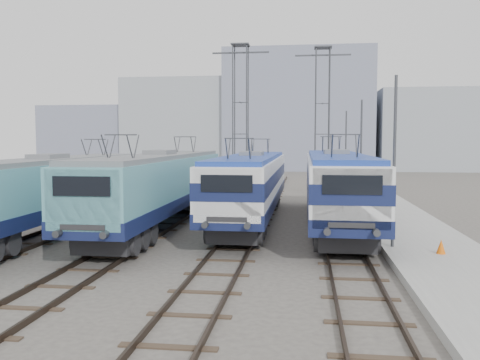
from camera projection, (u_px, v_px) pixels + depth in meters
name	position (u px, v px, depth m)	size (l,w,h in m)	color
ground	(167.00, 259.00, 19.18)	(160.00, 160.00, 0.00)	#514C47
platform	(405.00, 226.00, 25.78)	(4.00, 70.00, 0.30)	#9E9E99
locomotive_far_left	(47.00, 189.00, 23.56)	(2.83, 17.86, 3.36)	#141C48
locomotive_center_left	(159.00, 183.00, 25.92)	(2.93, 18.53, 3.49)	#141C48
locomotive_center_right	(251.00, 181.00, 27.70)	(2.85, 18.00, 3.38)	#141C48
locomotive_far_right	(336.00, 181.00, 26.37)	(2.94, 18.62, 3.50)	#141C48
catenary_tower_west	(241.00, 113.00, 40.41)	(4.50, 1.20, 12.00)	#3F4247
catenary_tower_east	(322.00, 114.00, 41.57)	(4.50, 1.20, 12.00)	#3F4247
mast_front	(394.00, 166.00, 19.79)	(0.12, 0.12, 7.00)	#3F4247
mast_mid	(361.00, 156.00, 31.65)	(0.12, 0.12, 7.00)	#3F4247
mast_rear	(346.00, 152.00, 43.52)	(0.12, 0.12, 7.00)	#3F4247
safety_cone	(441.00, 247.00, 18.75)	(0.34, 0.34, 0.53)	orange
building_west	(186.00, 125.00, 81.72)	(18.00, 12.00, 14.00)	#99A1A9
building_center	(298.00, 112.00, 79.28)	(22.00, 14.00, 18.00)	gray
building_east	(431.00, 130.00, 76.96)	(16.00, 12.00, 12.00)	#99A1A9
building_far_west	(91.00, 137.00, 83.91)	(14.00, 10.00, 10.00)	gray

